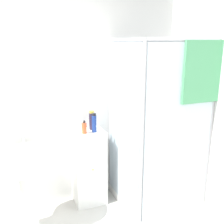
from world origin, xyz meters
TOP-DOWN VIEW (x-y plane):
  - wall_back at (0.00, 1.70)m, footprint 6.40×0.06m
  - shower_enclosure at (1.20, 1.16)m, footprint 0.85×0.88m
  - vanity_cabinet at (0.50, 1.51)m, footprint 0.36×0.33m
  - sink at (-0.21, 1.29)m, footprint 0.54×0.54m
  - soap_dispenser at (0.44, 1.45)m, footprint 0.05×0.06m
  - shampoo_bottle_tall_black at (0.56, 1.55)m, footprint 0.06×0.06m
  - shampoo_bottle_blue at (0.56, 1.45)m, footprint 0.05×0.05m

SIDE VIEW (x-z plane):
  - vanity_cabinet at x=0.50m, z-range 0.00..0.91m
  - shower_enclosure at x=1.20m, z-range -0.41..1.52m
  - sink at x=-0.21m, z-range 0.16..1.14m
  - soap_dispenser at x=0.44m, z-range 0.90..1.05m
  - shampoo_bottle_blue at x=0.56m, z-range 0.91..1.12m
  - shampoo_bottle_tall_black at x=0.56m, z-range 0.91..1.13m
  - wall_back at x=0.00m, z-range 0.00..2.50m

